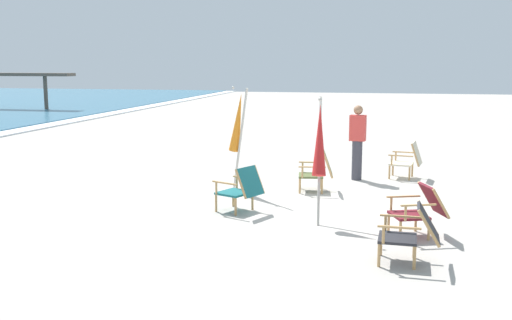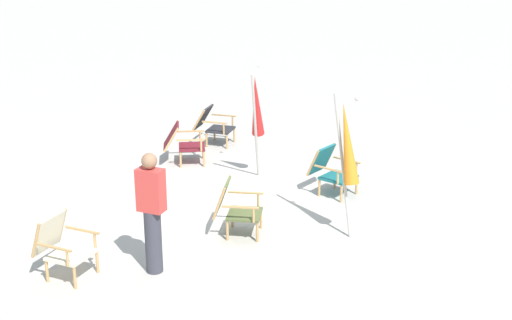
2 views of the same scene
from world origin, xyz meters
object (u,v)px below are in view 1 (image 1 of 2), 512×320
(umbrella_furled_orange, at_px, (238,123))
(beach_chair_mid_center, at_px, (412,231))
(beach_chair_back_right, at_px, (420,208))
(umbrella_furled_red, at_px, (320,141))
(beach_chair_back_left, at_px, (318,170))
(person_near_chairs, at_px, (357,142))
(beach_chair_far_center, at_px, (408,159))
(beach_chair_front_right, at_px, (241,188))

(umbrella_furled_orange, bearing_deg, beach_chair_mid_center, -139.04)
(beach_chair_back_right, bearing_deg, umbrella_furled_red, 72.60)
(beach_chair_mid_center, xyz_separation_m, beach_chair_back_right, (1.29, -0.17, -0.00))
(umbrella_furled_orange, distance_m, umbrella_furled_red, 2.62)
(beach_chair_back_left, relative_size, person_near_chairs, 0.50)
(beach_chair_back_right, bearing_deg, beach_chair_mid_center, 172.51)
(beach_chair_far_center, relative_size, beach_chair_mid_center, 1.04)
(beach_chair_back_left, distance_m, person_near_chairs, 1.60)
(beach_chair_mid_center, height_order, beach_chair_back_right, beach_chair_mid_center)
(beach_chair_far_center, bearing_deg, beach_chair_back_right, -179.67)
(beach_chair_mid_center, bearing_deg, person_near_chairs, 9.97)
(beach_chair_back_left, bearing_deg, umbrella_furled_orange, 104.14)
(umbrella_furled_orange, distance_m, person_near_chairs, 2.90)
(beach_chair_mid_center, xyz_separation_m, person_near_chairs, (5.45, 0.96, 0.42))
(beach_chair_front_right, relative_size, beach_chair_back_left, 1.09)
(beach_chair_mid_center, distance_m, umbrella_furled_orange, 4.96)
(beach_chair_back_right, relative_size, umbrella_furled_red, 0.46)
(person_near_chairs, bearing_deg, umbrella_furled_red, 173.38)
(person_near_chairs, bearing_deg, beach_chair_far_center, -70.46)
(umbrella_furled_red, bearing_deg, person_near_chairs, -6.62)
(beach_chair_front_right, distance_m, beach_chair_back_right, 3.02)
(beach_chair_far_center, distance_m, person_near_chairs, 1.24)
(beach_chair_front_right, height_order, umbrella_furled_orange, umbrella_furled_orange)
(person_near_chairs, bearing_deg, beach_chair_back_right, -164.81)
(beach_chair_front_right, relative_size, beach_chair_back_right, 0.96)
(beach_chair_front_right, distance_m, beach_chair_back_left, 2.24)
(beach_chair_mid_center, relative_size, person_near_chairs, 0.48)
(beach_chair_far_center, height_order, beach_chair_mid_center, beach_chair_far_center)
(beach_chair_back_left, height_order, umbrella_furled_orange, umbrella_furled_orange)
(beach_chair_mid_center, bearing_deg, umbrella_furled_red, 37.83)
(umbrella_furled_red, bearing_deg, beach_chair_front_right, 76.43)
(beach_chair_back_right, distance_m, person_near_chairs, 4.32)
(beach_chair_front_right, bearing_deg, beach_chair_back_left, -29.33)
(umbrella_furled_orange, bearing_deg, person_near_chairs, -51.56)
(beach_chair_back_left, bearing_deg, beach_chair_back_right, -146.80)
(beach_chair_mid_center, height_order, beach_chair_back_left, beach_chair_back_left)
(beach_chair_far_center, bearing_deg, umbrella_furled_orange, 122.97)
(beach_chair_far_center, distance_m, beach_chair_back_left, 2.52)
(beach_chair_front_right, xyz_separation_m, beach_chair_back_right, (-0.81, -2.91, -0.01))
(beach_chair_front_right, xyz_separation_m, person_near_chairs, (3.34, -1.78, 0.41))
(umbrella_furled_orange, bearing_deg, beach_chair_front_right, -164.03)
(beach_chair_mid_center, distance_m, beach_chair_front_right, 3.46)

